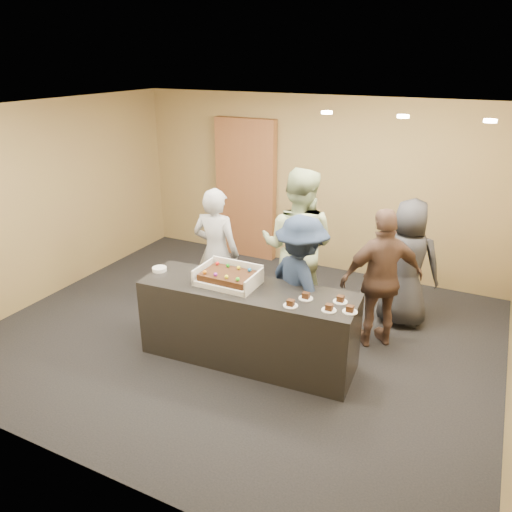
% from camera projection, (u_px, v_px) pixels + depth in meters
% --- Properties ---
extents(room, '(6.04, 6.00, 2.70)m').
position_uv_depth(room, '(240.00, 232.00, 5.72)').
color(room, black).
rests_on(room, ground).
extents(serving_counter, '(2.44, 0.86, 0.90)m').
position_uv_depth(serving_counter, '(248.00, 324.00, 5.56)').
color(serving_counter, black).
rests_on(serving_counter, floor).
extents(storage_cabinet, '(1.05, 0.15, 2.31)m').
position_uv_depth(storage_cabinet, '(246.00, 189.00, 8.28)').
color(storage_cabinet, brown).
rests_on(storage_cabinet, floor).
extents(cake_box, '(0.66, 0.46, 0.19)m').
position_uv_depth(cake_box, '(229.00, 279.00, 5.49)').
color(cake_box, white).
rests_on(cake_box, serving_counter).
extents(sheet_cake, '(0.56, 0.39, 0.11)m').
position_uv_depth(sheet_cake, '(228.00, 276.00, 5.45)').
color(sheet_cake, black).
rests_on(sheet_cake, cake_box).
extents(plate_stack, '(0.17, 0.17, 0.04)m').
position_uv_depth(plate_stack, '(159.00, 269.00, 5.81)').
color(plate_stack, white).
rests_on(plate_stack, serving_counter).
extents(slice_a, '(0.15, 0.15, 0.07)m').
position_uv_depth(slice_a, '(291.00, 304.00, 5.00)').
color(slice_a, white).
rests_on(slice_a, serving_counter).
extents(slice_b, '(0.15, 0.15, 0.07)m').
position_uv_depth(slice_b, '(306.00, 297.00, 5.15)').
color(slice_b, white).
rests_on(slice_b, serving_counter).
extents(slice_c, '(0.15, 0.15, 0.07)m').
position_uv_depth(slice_c, '(329.00, 308.00, 4.91)').
color(slice_c, white).
rests_on(slice_c, serving_counter).
extents(slice_d, '(0.15, 0.15, 0.07)m').
position_uv_depth(slice_d, '(340.00, 300.00, 5.08)').
color(slice_d, white).
rests_on(slice_d, serving_counter).
extents(slice_e, '(0.15, 0.15, 0.07)m').
position_uv_depth(slice_e, '(350.00, 310.00, 4.88)').
color(slice_e, white).
rests_on(slice_e, serving_counter).
extents(person_server_grey, '(0.66, 0.46, 1.72)m').
position_uv_depth(person_server_grey, '(216.00, 253.00, 6.44)').
color(person_server_grey, '#ADAEB3').
rests_on(person_server_grey, floor).
extents(person_sage_man, '(1.04, 0.85, 2.01)m').
position_uv_depth(person_sage_man, '(298.00, 247.00, 6.25)').
color(person_sage_man, '#96A87A').
rests_on(person_sage_man, floor).
extents(person_navy_man, '(1.22, 1.10, 1.64)m').
position_uv_depth(person_navy_man, '(301.00, 285.00, 5.64)').
color(person_navy_man, '#1D2943').
rests_on(person_navy_man, floor).
extents(person_brown_extra, '(1.04, 0.91, 1.68)m').
position_uv_depth(person_brown_extra, '(382.00, 279.00, 5.74)').
color(person_brown_extra, brown).
rests_on(person_brown_extra, floor).
extents(person_dark_suit, '(0.83, 0.56, 1.65)m').
position_uv_depth(person_dark_suit, '(407.00, 263.00, 6.22)').
color(person_dark_suit, '#2A2A2F').
rests_on(person_dark_suit, floor).
extents(ceiling_spotlights, '(1.72, 0.12, 0.03)m').
position_uv_depth(ceiling_spotlights, '(403.00, 116.00, 4.98)').
color(ceiling_spotlights, '#FFEAC6').
rests_on(ceiling_spotlights, ceiling).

